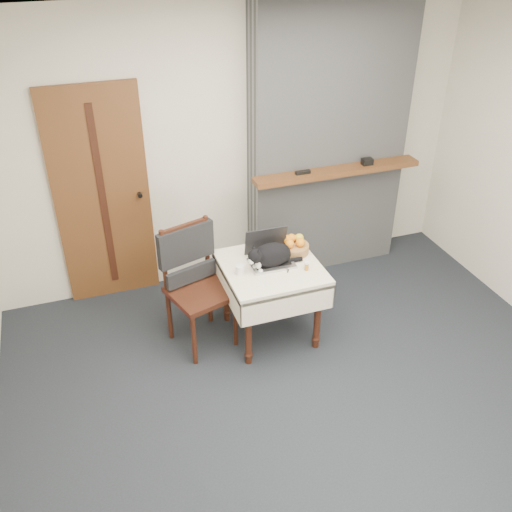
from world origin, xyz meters
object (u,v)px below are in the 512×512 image
(fruit_basket, at_px, (294,246))
(chair, at_px, (193,269))
(door, at_px, (103,198))
(side_table, at_px, (271,277))
(pill_bottle, at_px, (307,266))
(cream_jar, at_px, (240,270))
(laptop, at_px, (269,254))
(cat, at_px, (272,255))

(fruit_basket, height_order, chair, chair)
(door, height_order, side_table, door)
(pill_bottle, height_order, chair, chair)
(chair, bearing_deg, side_table, -34.23)
(side_table, xyz_separation_m, cream_jar, (-0.28, -0.04, 0.15))
(laptop, xyz_separation_m, fruit_basket, (0.24, 0.06, -0.01))
(door, relative_size, fruit_basket, 7.78)
(side_table, bearing_deg, door, 137.60)
(cat, relative_size, chair, 0.46)
(cat, distance_m, fruit_basket, 0.28)
(fruit_basket, xyz_separation_m, chair, (-0.86, 0.06, -0.08))
(side_table, height_order, cream_jar, cream_jar)
(side_table, height_order, chair, chair)
(laptop, bearing_deg, fruit_basket, 15.43)
(door, distance_m, laptop, 1.58)
(chair, bearing_deg, pill_bottle, -39.27)
(fruit_basket, bearing_deg, cream_jar, -161.89)
(side_table, height_order, laptop, laptop)
(fruit_basket, bearing_deg, pill_bottle, -91.58)
(side_table, height_order, fruit_basket, fruit_basket)
(side_table, xyz_separation_m, laptop, (0.01, 0.07, 0.18))
(door, bearing_deg, cat, -42.37)
(cream_jar, bearing_deg, door, 128.92)
(side_table, bearing_deg, chair, 162.73)
(cat, bearing_deg, chair, 145.40)
(pill_bottle, bearing_deg, cream_jar, 167.02)
(cream_jar, relative_size, fruit_basket, 0.30)
(door, distance_m, cat, 1.62)
(cat, distance_m, chair, 0.66)
(door, height_order, fruit_basket, door)
(door, xyz_separation_m, laptop, (1.19, -1.01, -0.23))
(cream_jar, bearing_deg, side_table, 8.28)
(cream_jar, height_order, chair, chair)
(cat, bearing_deg, fruit_basket, 12.01)
(cream_jar, distance_m, chair, 0.41)
(laptop, relative_size, cream_jar, 4.67)
(side_table, distance_m, cream_jar, 0.32)
(side_table, relative_size, chair, 0.74)
(cat, xyz_separation_m, cream_jar, (-0.28, -0.04, -0.06))
(cat, relative_size, cream_jar, 6.33)
(door, distance_m, side_table, 1.65)
(pill_bottle, distance_m, fruit_basket, 0.29)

